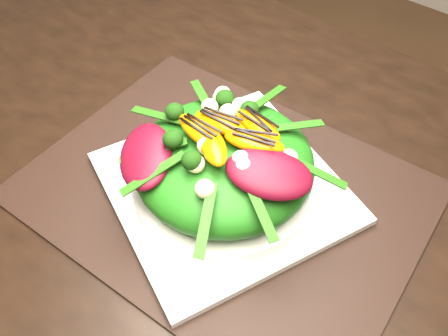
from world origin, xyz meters
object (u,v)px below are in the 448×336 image
Objects in this scene: placemat at (224,191)px; lettuce_mound at (224,162)px; orange_segment at (236,116)px; dining_table at (313,284)px; plate_base at (224,187)px; salad_bowl at (224,180)px.

lettuce_mound is at bearing -90.00° from placemat.
lettuce_mound is at bearing -75.72° from orange_segment.
dining_table is 0.21m from orange_segment.
lettuce_mound is (-0.16, 0.03, 0.08)m from dining_table.
lettuce_mound reaches higher than plate_base.
dining_table is 7.38× the size of lettuce_mound.
salad_bowl is (0.00, -0.00, 0.01)m from plate_base.
lettuce_mound is (0.00, -0.00, 0.06)m from placemat.
dining_table is 7.01× the size of salad_bowl.
dining_table reaches higher than placemat.
plate_base is (-0.16, 0.03, 0.03)m from dining_table.
placemat is 0.06m from lettuce_mound.
plate_base is 1.24× the size of lettuce_mound.
lettuce_mound reaches higher than salad_bowl.
dining_table reaches higher than orange_segment.
lettuce_mound is (0.00, -0.00, 0.05)m from plate_base.
placemat is 1.78× the size of plate_base.
orange_segment is (-0.01, 0.03, 0.09)m from plate_base.
orange_segment is (-0.01, 0.03, 0.08)m from salad_bowl.
salad_bowl is at bearing -90.00° from plate_base.
salad_bowl is at bearing -75.72° from orange_segment.
dining_table is at bearing -9.78° from salad_bowl.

